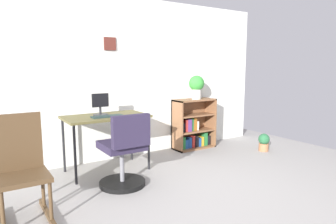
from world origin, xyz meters
TOP-DOWN VIEW (x-y plane):
  - ground_plane at (0.00, 0.00)m, footprint 6.24×6.24m
  - wall_back at (-0.00, 2.15)m, footprint 5.20×0.12m
  - desk at (-0.36, 1.66)m, footprint 1.03×0.58m
  - monitor at (-0.40, 1.73)m, footprint 0.22×0.19m
  - keyboard at (-0.38, 1.55)m, footprint 0.39×0.13m
  - office_chair at (-0.40, 1.04)m, footprint 0.52×0.55m
  - rocking_chair at (-1.45, 0.88)m, footprint 0.42×0.64m
  - bookshelf_low at (1.24, 1.95)m, footprint 0.70×0.30m
  - potted_plant_on_shelf at (1.28, 1.90)m, footprint 0.25×0.25m
  - potted_plant_floor at (2.08, 1.17)m, footprint 0.17×0.17m

SIDE VIEW (x-z plane):
  - ground_plane at x=0.00m, z-range 0.00..0.00m
  - potted_plant_floor at x=2.08m, z-range 0.01..0.29m
  - bookshelf_low at x=1.24m, z-range -0.05..0.76m
  - office_chair at x=-0.40m, z-range -0.06..0.78m
  - rocking_chair at x=-1.45m, z-range 0.00..0.93m
  - desk at x=-0.36m, z-range 0.30..1.02m
  - keyboard at x=-0.38m, z-range 0.72..0.74m
  - monitor at x=-0.40m, z-range 0.71..0.99m
  - potted_plant_on_shelf at x=1.28m, z-range 0.84..1.22m
  - wall_back at x=0.00m, z-range 0.00..2.31m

